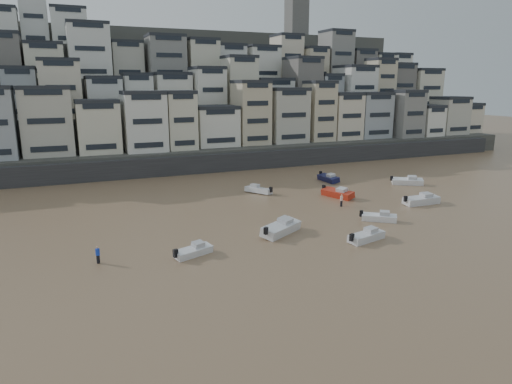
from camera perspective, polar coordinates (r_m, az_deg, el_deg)
name	(u,v)px	position (r m, az deg, el deg)	size (l,w,h in m)	color
ground	(401,359)	(31.96, 17.65, -19.25)	(400.00, 400.00, 0.00)	#94724F
harbor_wall	(221,162)	(90.85, -4.36, 3.74)	(140.00, 3.00, 3.50)	#38383A
hillside	(191,98)	(129.18, -8.18, 11.52)	(141.04, 66.00, 50.00)	#4C4C47
boat_a	(367,235)	(51.88, 13.65, -5.21)	(5.13, 1.68, 1.40)	silver
boat_i	(328,177)	(81.78, 9.03, 1.82)	(5.41, 1.77, 1.48)	#14163E
boat_j	(193,250)	(46.63, -7.84, -7.20)	(4.47, 1.46, 1.22)	silver
boat_h	(259,189)	(72.21, 0.32, 0.39)	(4.94, 1.62, 1.35)	silver
boat_e	(338,192)	(70.56, 10.16, -0.04)	(5.74, 1.88, 1.57)	#AE2715
boat_g	(407,180)	(82.36, 18.40, 1.39)	(5.60, 1.83, 1.53)	white
boat_d	(421,199)	(69.64, 19.98, -0.79)	(6.05, 1.98, 1.65)	silver
boat_b	(379,216)	(59.62, 15.15, -2.93)	(4.68, 1.53, 1.28)	white
boat_c	(281,227)	(52.64, 3.15, -4.37)	(6.39, 2.09, 1.74)	silver
person_blue	(98,255)	(46.84, -19.17, -7.41)	(0.44, 0.44, 1.74)	blue
person_pink	(341,200)	(65.45, 10.64, -1.03)	(0.44, 0.44, 1.74)	beige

